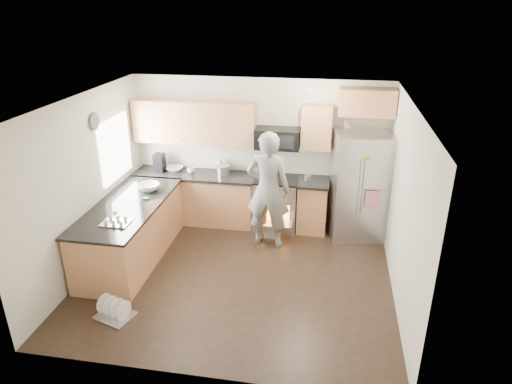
% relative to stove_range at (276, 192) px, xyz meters
% --- Properties ---
extents(ground, '(4.50, 4.50, 0.00)m').
position_rel_stove_range_xyz_m(ground, '(-0.35, -1.69, -0.68)').
color(ground, black).
rests_on(ground, ground).
extents(room_shell, '(4.54, 4.04, 2.62)m').
position_rel_stove_range_xyz_m(room_shell, '(-0.39, -1.68, 1.00)').
color(room_shell, beige).
rests_on(room_shell, ground).
extents(back_cabinet_run, '(4.45, 0.64, 2.50)m').
position_rel_stove_range_xyz_m(back_cabinet_run, '(-0.94, 0.05, 0.29)').
color(back_cabinet_run, '#B27147').
rests_on(back_cabinet_run, ground).
extents(peninsula, '(0.96, 2.36, 1.03)m').
position_rel_stove_range_xyz_m(peninsula, '(-2.10, -1.44, -0.21)').
color(peninsula, '#B27147').
rests_on(peninsula, ground).
extents(stove_range, '(0.76, 0.97, 1.79)m').
position_rel_stove_range_xyz_m(stove_range, '(0.00, 0.00, 0.00)').
color(stove_range, '#B7B7BC').
rests_on(stove_range, ground).
extents(refrigerator, '(1.00, 0.84, 1.83)m').
position_rel_stove_range_xyz_m(refrigerator, '(1.42, -0.10, 0.24)').
color(refrigerator, '#B7B7BC').
rests_on(refrigerator, ground).
extents(person, '(0.75, 0.52, 1.96)m').
position_rel_stove_range_xyz_m(person, '(-0.05, -0.65, 0.30)').
color(person, gray).
rests_on(person, ground).
extents(dish_rack, '(0.56, 0.50, 0.29)m').
position_rel_stove_range_xyz_m(dish_rack, '(-1.73, -2.90, -0.60)').
color(dish_rack, '#B7B7BC').
rests_on(dish_rack, ground).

